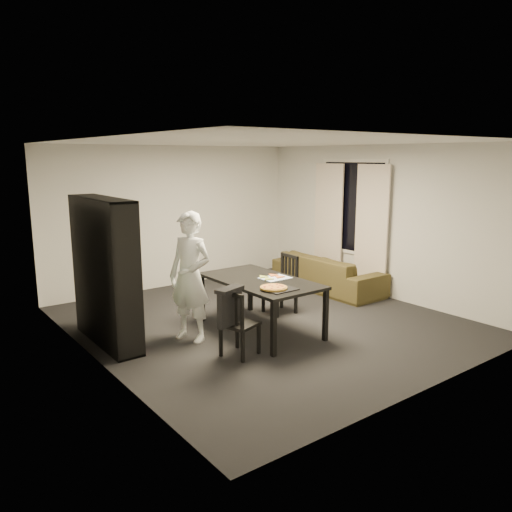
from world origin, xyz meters
TOP-DOWN VIEW (x-y plane):
  - room at (0.00, 0.00)m, footprint 5.01×5.51m
  - window_pane at (2.48, 0.60)m, footprint 0.02×1.40m
  - window_frame at (2.48, 0.60)m, footprint 0.03×1.52m
  - curtain_left at (2.40, 0.08)m, footprint 0.03×0.70m
  - curtain_right at (2.40, 1.12)m, footprint 0.03×0.70m
  - bookshelf at (-2.16, 0.60)m, footprint 0.35×1.50m
  - dining_table at (-0.29, -0.25)m, footprint 0.98×1.77m
  - chair_left at (-1.11, -0.83)m, footprint 0.49×0.49m
  - chair_right at (0.53, 0.20)m, footprint 0.44×0.44m
  - draped_jacket at (-1.22, -0.87)m, footprint 0.40×0.27m
  - person at (-1.23, 0.03)m, footprint 0.62×0.74m
  - baking_tray at (-0.42, -0.83)m, footprint 0.41×0.33m
  - pepperoni_pizza at (-0.48, -0.78)m, footprint 0.35×0.35m
  - kitchen_towel at (-0.09, -0.33)m, footprint 0.40×0.30m
  - pizza_slices at (-0.13, -0.27)m, footprint 0.38×0.32m
  - sofa at (2.03, 0.74)m, footprint 0.85×2.19m

SIDE VIEW (x-z plane):
  - sofa at x=2.03m, z-range 0.00..0.64m
  - chair_left at x=-1.11m, z-range 0.06..0.89m
  - chair_right at x=0.53m, z-range 0.06..0.97m
  - dining_table at x=-0.29m, z-range 0.30..1.04m
  - draped_jacket at x=-1.22m, z-range 0.46..0.92m
  - kitchen_towel at x=-0.09m, z-range 0.74..0.74m
  - baking_tray at x=-0.42m, z-range 0.74..0.75m
  - pizza_slices at x=-0.13m, z-range 0.74..0.76m
  - pepperoni_pizza at x=-0.48m, z-range 0.75..0.78m
  - person at x=-1.23m, z-range 0.00..1.71m
  - bookshelf at x=-2.16m, z-range 0.00..1.90m
  - curtain_left at x=2.40m, z-range 0.02..2.27m
  - curtain_right at x=2.40m, z-range 0.02..2.27m
  - room at x=0.00m, z-range 0.00..2.60m
  - window_pane at x=2.48m, z-range 0.70..2.30m
  - window_frame at x=2.48m, z-range 0.64..2.36m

